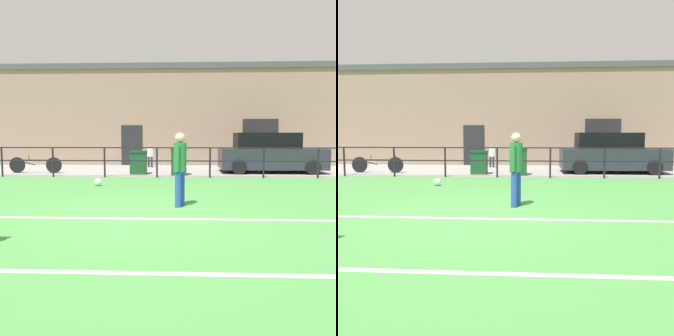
% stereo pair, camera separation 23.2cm
% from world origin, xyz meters
% --- Properties ---
extents(ground, '(60.00, 44.00, 0.04)m').
position_xyz_m(ground, '(0.00, 0.00, -0.02)').
color(ground, '#478C42').
extents(field_line_touchline, '(36.00, 0.11, 0.00)m').
position_xyz_m(field_line_touchline, '(0.00, -0.44, 0.00)').
color(field_line_touchline, white).
rests_on(field_line_touchline, ground).
extents(field_line_hash, '(36.00, 0.11, 0.00)m').
position_xyz_m(field_line_hash, '(0.00, -3.08, 0.00)').
color(field_line_hash, white).
rests_on(field_line_hash, ground).
extents(pavement_strip, '(48.00, 5.00, 0.02)m').
position_xyz_m(pavement_strip, '(0.00, 8.50, 0.01)').
color(pavement_strip, gray).
rests_on(pavement_strip, ground).
extents(perimeter_fence, '(36.07, 0.07, 1.15)m').
position_xyz_m(perimeter_fence, '(0.00, 6.00, 0.75)').
color(perimeter_fence, black).
rests_on(perimeter_fence, ground).
extents(clubhouse_facade, '(28.00, 2.56, 5.27)m').
position_xyz_m(clubhouse_facade, '(0.00, 12.20, 2.64)').
color(clubhouse_facade, gray).
rests_on(clubhouse_facade, ground).
extents(player_striker, '(0.29, 0.44, 1.67)m').
position_xyz_m(player_striker, '(0.92, 0.77, 0.95)').
color(player_striker, blue).
rests_on(player_striker, ground).
extents(soccer_ball_match, '(0.24, 0.24, 0.24)m').
position_xyz_m(soccer_ball_match, '(-1.72, 3.77, 0.12)').
color(soccer_ball_match, white).
rests_on(soccer_ball_match, ground).
extents(spectator_child, '(0.29, 0.19, 1.09)m').
position_xyz_m(spectator_child, '(-0.62, 9.84, 0.64)').
color(spectator_child, '#232D4C').
rests_on(spectator_child, pavement_strip).
extents(parked_car_red, '(4.30, 1.88, 1.68)m').
position_xyz_m(parked_car_red, '(4.66, 7.83, 0.81)').
color(parked_car_red, '#282D38').
rests_on(parked_car_red, pavement_strip).
extents(bicycle_parked_1, '(2.22, 0.04, 0.76)m').
position_xyz_m(bicycle_parked_1, '(-5.17, 7.11, 0.37)').
color(bicycle_parked_1, black).
rests_on(bicycle_parked_1, pavement_strip).
extents(trash_bin_0, '(0.68, 0.58, 0.94)m').
position_xyz_m(trash_bin_0, '(-0.82, 6.93, 0.50)').
color(trash_bin_0, '#194C28').
rests_on(trash_bin_0, pavement_strip).
extents(trash_bin_1, '(0.63, 0.54, 1.09)m').
position_xyz_m(trash_bin_1, '(0.82, 6.72, 0.57)').
color(trash_bin_1, '#194C28').
rests_on(trash_bin_1, pavement_strip).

